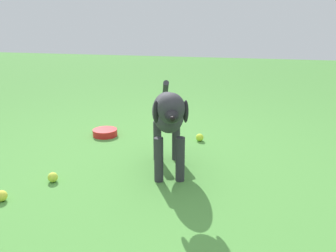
{
  "coord_description": "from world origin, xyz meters",
  "views": [
    {
      "loc": [
        -0.65,
        2.14,
        1.06
      ],
      "look_at": [
        -0.16,
        -0.15,
        0.32
      ],
      "focal_mm": 38.37,
      "sensor_mm": 36.0,
      "label": 1
    }
  ],
  "objects_px": {
    "tennis_ball_0": "(200,137)",
    "tennis_ball_1": "(2,196)",
    "tennis_ball_2": "(53,177)",
    "dog": "(168,115)",
    "water_bowl": "(105,133)"
  },
  "relations": [
    {
      "from": "water_bowl",
      "to": "tennis_ball_0",
      "type": "bearing_deg",
      "value": -177.54
    },
    {
      "from": "dog",
      "to": "tennis_ball_1",
      "type": "distance_m",
      "value": 1.13
    },
    {
      "from": "water_bowl",
      "to": "tennis_ball_1",
      "type": "bearing_deg",
      "value": 82.89
    },
    {
      "from": "tennis_ball_2",
      "to": "dog",
      "type": "bearing_deg",
      "value": -157.01
    },
    {
      "from": "dog",
      "to": "tennis_ball_1",
      "type": "height_order",
      "value": "dog"
    },
    {
      "from": "tennis_ball_0",
      "to": "dog",
      "type": "bearing_deg",
      "value": 79.13
    },
    {
      "from": "dog",
      "to": "tennis_ball_1",
      "type": "bearing_deg",
      "value": -71.02
    },
    {
      "from": "tennis_ball_0",
      "to": "tennis_ball_1",
      "type": "distance_m",
      "value": 1.63
    },
    {
      "from": "dog",
      "to": "water_bowl",
      "type": "distance_m",
      "value": 1.05
    },
    {
      "from": "tennis_ball_2",
      "to": "water_bowl",
      "type": "bearing_deg",
      "value": -89.25
    },
    {
      "from": "tennis_ball_2",
      "to": "water_bowl",
      "type": "relative_size",
      "value": 0.3
    },
    {
      "from": "dog",
      "to": "tennis_ball_2",
      "type": "bearing_deg",
      "value": -82.08
    },
    {
      "from": "tennis_ball_0",
      "to": "tennis_ball_1",
      "type": "relative_size",
      "value": 1.0
    },
    {
      "from": "tennis_ball_0",
      "to": "tennis_ball_1",
      "type": "xyz_separation_m",
      "value": [
        1.01,
        1.28,
        0.0
      ]
    },
    {
      "from": "tennis_ball_0",
      "to": "water_bowl",
      "type": "xyz_separation_m",
      "value": [
        0.86,
        0.04,
        -0.0
      ]
    }
  ]
}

